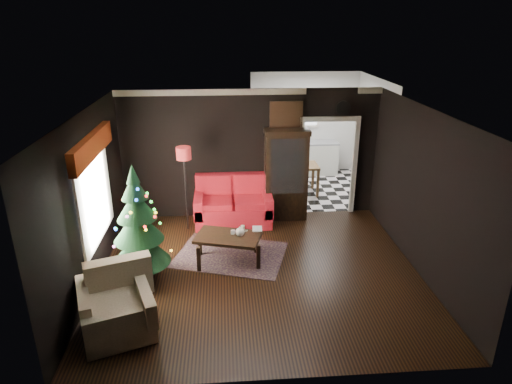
{
  "coord_description": "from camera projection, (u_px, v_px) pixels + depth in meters",
  "views": [
    {
      "loc": [
        -0.58,
        -6.74,
        4.13
      ],
      "look_at": [
        0.0,
        0.9,
        1.15
      ],
      "focal_mm": 31.34,
      "sensor_mm": 36.0,
      "label": 1
    }
  ],
  "objects": [
    {
      "name": "valance",
      "position": [
        92.0,
        146.0,
        6.98
      ],
      "size": [
        0.12,
        2.1,
        0.35
      ],
      "primitive_type": "cube",
      "color": "maroon",
      "rests_on": "wall_left"
    },
    {
      "name": "doorway",
      "position": [
        327.0,
        168.0,
        9.86
      ],
      "size": [
        1.1,
        0.1,
        2.1
      ],
      "primitive_type": null,
      "color": "beige",
      "rests_on": "ground"
    },
    {
      "name": "christmas_tree",
      "position": [
        138.0,
        223.0,
        7.22
      ],
      "size": [
        1.28,
        1.28,
        1.85
      ],
      "primitive_type": null,
      "rotation": [
        0.0,
        0.0,
        -0.42
      ],
      "color": "black",
      "rests_on": "ground"
    },
    {
      "name": "rug",
      "position": [
        231.0,
        255.0,
        8.35
      ],
      "size": [
        2.29,
        1.93,
        0.01
      ],
      "primitive_type": "cube",
      "rotation": [
        0.0,
        0.0,
        -0.3
      ],
      "color": "#402F3B",
      "rests_on": "ground"
    },
    {
      "name": "armchair",
      "position": [
        115.0,
        304.0,
        6.15
      ],
      "size": [
        1.25,
        1.25,
        1.0
      ],
      "primitive_type": null,
      "rotation": [
        0.0,
        0.0,
        0.34
      ],
      "color": "tan",
      "rests_on": "ground"
    },
    {
      "name": "kitchen_window",
      "position": [
        305.0,
        113.0,
        12.37
      ],
      "size": [
        0.7,
        0.06,
        0.7
      ],
      "primitive_type": "cube",
      "color": "white",
      "rests_on": "ground"
    },
    {
      "name": "cup_a",
      "position": [
        233.0,
        232.0,
        8.02
      ],
      "size": [
        0.09,
        0.09,
        0.07
      ],
      "primitive_type": "cylinder",
      "rotation": [
        0.0,
        0.0,
        -0.13
      ],
      "color": "white",
      "rests_on": "coffee_table"
    },
    {
      "name": "painting",
      "position": [
        286.0,
        115.0,
        9.32
      ],
      "size": [
        0.62,
        0.05,
        0.52
      ],
      "primitive_type": "cube",
      "color": "tan",
      "rests_on": "wall_back"
    },
    {
      "name": "coffee_table",
      "position": [
        228.0,
        248.0,
        8.05
      ],
      "size": [
        1.27,
        0.96,
        0.51
      ],
      "primitive_type": null,
      "rotation": [
        0.0,
        0.0,
        -0.28
      ],
      "color": "black",
      "rests_on": "rug"
    },
    {
      "name": "wall_back",
      "position": [
        250.0,
        154.0,
        9.62
      ],
      "size": [
        5.5,
        0.0,
        5.5
      ],
      "primitive_type": "plane",
      "rotation": [
        1.57,
        0.0,
        0.0
      ],
      "color": "black",
      "rests_on": "ground"
    },
    {
      "name": "wall_front",
      "position": [
        279.0,
        281.0,
        4.97
      ],
      "size": [
        5.5,
        0.0,
        5.5
      ],
      "primitive_type": "plane",
      "rotation": [
        -1.57,
        0.0,
        0.0
      ],
      "color": "black",
      "rests_on": "ground"
    },
    {
      "name": "wall_right",
      "position": [
        423.0,
        193.0,
        7.49
      ],
      "size": [
        0.0,
        5.5,
        5.5
      ],
      "primitive_type": "plane",
      "rotation": [
        1.57,
        0.0,
        -1.57
      ],
      "color": "black",
      "rests_on": "ground"
    },
    {
      "name": "kitchen_floor",
      "position": [
        312.0,
        188.0,
        11.64
      ],
      "size": [
        3.0,
        3.0,
        0.0
      ],
      "primitive_type": "plane",
      "color": "white",
      "rests_on": "ground"
    },
    {
      "name": "curio_cabinet",
      "position": [
        286.0,
        177.0,
        9.62
      ],
      "size": [
        0.9,
        0.45,
        1.9
      ],
      "primitive_type": null,
      "color": "black",
      "rests_on": "ground"
    },
    {
      "name": "wall_clock",
      "position": [
        343.0,
        108.0,
        9.35
      ],
      "size": [
        0.32,
        0.32,
        0.06
      ],
      "primitive_type": "cylinder",
      "color": "white",
      "rests_on": "wall_back"
    },
    {
      "name": "kitchen_table",
      "position": [
        303.0,
        179.0,
        11.2
      ],
      "size": [
        0.7,
        0.7,
        0.75
      ],
      "primitive_type": null,
      "color": "#533A22",
      "rests_on": "ground"
    },
    {
      "name": "loveseat",
      "position": [
        233.0,
        201.0,
        9.5
      ],
      "size": [
        1.7,
        0.9,
        1.0
      ],
      "primitive_type": null,
      "color": "#7C0302",
      "rests_on": "ground"
    },
    {
      "name": "teapot",
      "position": [
        240.0,
        232.0,
        7.91
      ],
      "size": [
        0.22,
        0.22,
        0.17
      ],
      "primitive_type": null,
      "rotation": [
        0.0,
        0.0,
        -0.23
      ],
      "color": "white",
      "rests_on": "coffee_table"
    },
    {
      "name": "floor",
      "position": [
        260.0,
        272.0,
        7.8
      ],
      "size": [
        5.5,
        5.5,
        0.0
      ],
      "primitive_type": "plane",
      "color": "black",
      "rests_on": "ground"
    },
    {
      "name": "floor_lamp",
      "position": [
        186.0,
        192.0,
        9.11
      ],
      "size": [
        0.36,
        0.36,
        1.89
      ],
      "primitive_type": null,
      "rotation": [
        0.0,
        0.0,
        -0.14
      ],
      "color": "black",
      "rests_on": "ground"
    },
    {
      "name": "ceiling",
      "position": [
        260.0,
        112.0,
        6.79
      ],
      "size": [
        5.5,
        5.5,
        0.0
      ],
      "primitive_type": "plane",
      "rotation": [
        3.14,
        0.0,
        0.0
      ],
      "color": "white",
      "rests_on": "ground"
    },
    {
      "name": "wall_left",
      "position": [
        88.0,
        203.0,
        7.1
      ],
      "size": [
        0.0,
        5.5,
        5.5
      ],
      "primitive_type": "plane",
      "rotation": [
        1.57,
        0.0,
        1.57
      ],
      "color": "black",
      "rests_on": "ground"
    },
    {
      "name": "left_window",
      "position": [
        94.0,
        195.0,
        7.27
      ],
      "size": [
        0.05,
        1.6,
        1.4
      ],
      "primitive_type": "cube",
      "color": "white",
      "rests_on": "wall_left"
    },
    {
      "name": "book",
      "position": [
        252.0,
        223.0,
        8.15
      ],
      "size": [
        0.18,
        0.03,
        0.24
      ],
      "primitive_type": "imported",
      "rotation": [
        0.0,
        0.0,
        -0.07
      ],
      "color": "tan",
      "rests_on": "coffee_table"
    },
    {
      "name": "cup_b",
      "position": [
        243.0,
        227.0,
        8.21
      ],
      "size": [
        0.09,
        0.09,
        0.06
      ],
      "primitive_type": "cylinder",
      "rotation": [
        0.0,
        0.0,
        -0.28
      ],
      "color": "white",
      "rests_on": "coffee_table"
    },
    {
      "name": "kitchen_counter",
      "position": [
        305.0,
        158.0,
        12.59
      ],
      "size": [
        1.8,
        0.6,
        0.9
      ],
      "primitive_type": "cube",
      "color": "white",
      "rests_on": "ground"
    }
  ]
}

